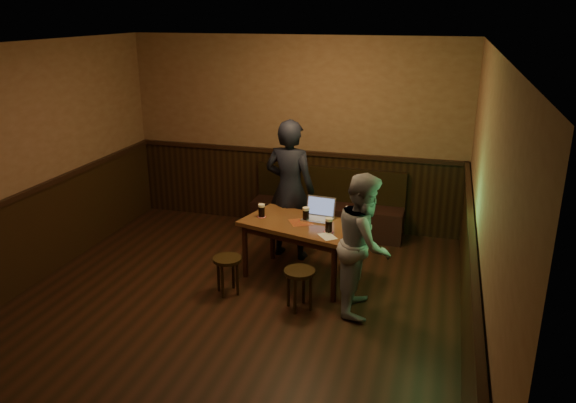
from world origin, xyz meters
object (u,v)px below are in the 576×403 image
Objects in this scene: bench at (328,212)px; person_grey at (364,244)px; pint_mid at (306,214)px; stool_left at (227,265)px; laptop at (319,213)px; stool_right at (299,278)px; pub_table at (301,230)px; pint_right at (329,225)px; person_suit at (290,190)px; pint_left at (262,210)px.

bench is 2.29m from person_grey.
pint_mid is 1.00m from person_grey.
laptop is (0.89, 0.79, 0.44)m from stool_left.
stool_left is at bearing 89.64° from person_grey.
person_grey is at bearing -37.30° from pint_mid.
bench is 4.91× the size of stool_left.
pub_table is at bearing 103.61° from stool_right.
pint_right is at bearing 51.50° from person_grey.
person_suit is at bearing 130.04° from pint_right.
pint_right reaches higher than pub_table.
person_suit is at bearing 71.83° from stool_left.
pint_right is at bearing 20.07° from stool_left.
bench is 1.19× the size of person_suit.
pint_right reaches higher than pint_left.
pint_mid reaches higher than stool_right.
pint_right is at bearing -39.86° from pint_mid.
pint_mid is at bearing -88.41° from bench.
pint_mid is (0.04, 0.08, 0.18)m from pub_table.
person_suit is (-0.31, 0.62, 0.29)m from pub_table.
pint_left is 0.09× the size of person_suit.
person_suit reaches higher than stool_left.
bench is at bearing 102.12° from pint_right.
pint_mid is 0.65m from person_suit.
bench is 13.16× the size of pint_mid.
bench reaches higher than pint_right.
person_suit is (-0.69, 0.82, 0.11)m from pint_right.
person_grey reaches higher than pint_left.
pint_left is at bearing -177.19° from pint_mid.
bench is at bearing 102.61° from laptop.
stool_right is 0.92m from pint_mid.
laptop is at bearing 41.64° from stool_left.
pub_table reaches higher than stool_right.
laptop is (0.18, -1.37, 0.48)m from bench.
bench is at bearing 91.59° from pint_mid.
pub_table is 0.75m from person_suit.
pint_left reaches higher than stool_right.
pint_left reaches higher than stool_left.
pint_left is at bearing 63.54° from person_grey.
bench is 4.75× the size of stool_right.
laptop is (0.18, 0.19, 0.16)m from pub_table.
stool_left is 0.29× the size of person_grey.
laptop is at bearing 11.18° from pint_left.
stool_right is at bearing -111.77° from pint_right.
person_grey is at bearing -17.10° from pub_table.
pint_mid is 0.44m from pint_right.
bench reaches higher than pint_left.
stool_left is at bearing 79.35° from person_suit.
stool_left is 1.27m from laptop.
pint_mid is at bearing 42.15° from stool_left.
person_grey reaches higher than bench.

